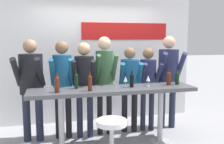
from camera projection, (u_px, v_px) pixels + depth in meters
back_wall at (97, 55)px, 5.39m from camera, size 4.30×0.12×2.85m
tasting_table at (113, 97)px, 4.04m from camera, size 2.70×0.58×0.99m
bar_stool at (112, 136)px, 3.43m from camera, size 0.44×0.44×0.68m
person_far_left at (31, 79)px, 4.24m from camera, size 0.54×0.64×1.77m
person_left at (62, 78)px, 4.37m from camera, size 0.43×0.55×1.74m
person_center_left at (84, 79)px, 4.41m from camera, size 0.46×0.58×1.72m
person_center at (105, 74)px, 4.55m from camera, size 0.39×0.54×1.82m
person_center_right at (130, 80)px, 4.70m from camera, size 0.47×0.57×1.62m
person_right at (148, 79)px, 4.78m from camera, size 0.39×0.50×1.61m
person_far_right at (168, 72)px, 4.89m from camera, size 0.50×0.61×1.83m
wine_bottle_0 at (90, 82)px, 3.77m from camera, size 0.06×0.06×0.30m
wine_bottle_1 at (76, 80)px, 3.96m from camera, size 0.06×0.06×0.30m
wine_bottle_2 at (177, 78)px, 4.32m from camera, size 0.07×0.07×0.25m
wine_bottle_3 at (169, 78)px, 4.26m from camera, size 0.07×0.07×0.27m
wine_bottle_4 at (132, 80)px, 4.08m from camera, size 0.07×0.07×0.27m
wine_bottle_5 at (57, 83)px, 3.67m from camera, size 0.07×0.07×0.30m
wine_glass_0 at (125, 79)px, 4.11m from camera, size 0.07×0.07×0.18m
wine_glass_1 at (148, 79)px, 4.17m from camera, size 0.07×0.07×0.18m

